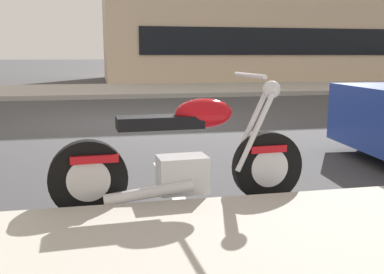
% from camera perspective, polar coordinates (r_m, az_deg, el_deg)
% --- Properties ---
extents(ground_plane, '(260.00, 260.00, 0.00)m').
position_cam_1_polar(ground_plane, '(8.27, -7.18, 1.69)').
color(ground_plane, '#3D3D3F').
extents(parking_stall_stripe, '(0.12, 2.20, 0.01)m').
position_cam_1_polar(parking_stall_stripe, '(4.20, -2.34, -6.74)').
color(parking_stall_stripe, silver).
rests_on(parking_stall_stripe, ground).
extents(parked_motorcycle, '(2.11, 0.62, 1.10)m').
position_cam_1_polar(parked_motorcycle, '(3.62, -0.87, -2.75)').
color(parked_motorcycle, black).
rests_on(parked_motorcycle, ground).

